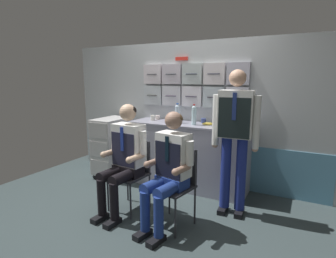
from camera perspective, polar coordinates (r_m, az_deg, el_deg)
The scene contains 16 objects.
ground at distance 3.40m, azimuth -6.14°, elevation -18.02°, with size 4.80×4.80×0.04m, color #333F40.
galley_bulkhead at distance 4.22m, azimuth 4.10°, elevation 3.40°, with size 4.20×0.14×2.15m.
galley_counter at distance 4.03m, azimuth 4.24°, elevation -5.59°, with size 1.78×0.53×0.96m.
service_trolley at distance 4.56m, azimuth -11.75°, elevation -3.40°, with size 0.40×0.65×0.97m.
folding_chair_left at distance 3.42m, azimuth -7.32°, elevation -7.87°, with size 0.43×0.44×0.85m.
crew_member_left at distance 3.24m, azimuth -9.20°, elevation -5.17°, with size 0.52×0.66×1.31m.
folding_chair_right at distance 3.04m, azimuth 2.02°, elevation -10.19°, with size 0.47×0.47×0.85m.
crew_member_right at distance 2.86m, azimuth 0.11°, elevation -7.83°, with size 0.51×0.65×1.27m.
crew_member_standing at distance 3.20m, azimuth 13.99°, elevation -0.21°, with size 0.54×0.28×1.71m.
sparkling_bottle_green at distance 3.80m, azimuth 5.52°, elevation 2.95°, with size 0.07×0.07×0.29m.
water_bottle_tall at distance 3.84m, azimuth 16.14°, elevation 2.28°, with size 0.06×0.06×0.24m.
water_bottle_blue_cap at distance 3.96m, azimuth 2.00°, elevation 3.28°, with size 0.08×0.08×0.29m.
paper_cup_tan at distance 4.30m, azimuth -2.19°, elevation 2.48°, with size 0.07×0.07×0.07m.
espresso_cup_small at distance 4.21m, azimuth -3.23°, elevation 2.41°, with size 0.07×0.07×0.08m.
coffee_cup_spare at distance 4.01m, azimuth 7.53°, elevation 1.81°, with size 0.07×0.07×0.07m.
snack_banana at distance 3.81m, azimuth 8.47°, elevation 1.08°, with size 0.17×0.10×0.04m.
Camera 1 is at (1.68, -2.46, 1.61)m, focal length 28.84 mm.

